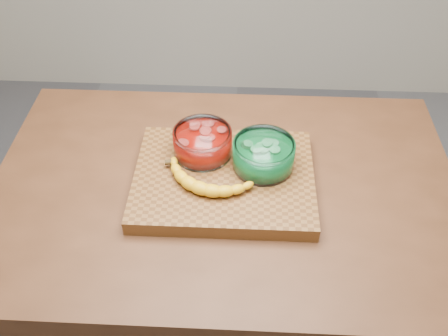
{
  "coord_description": "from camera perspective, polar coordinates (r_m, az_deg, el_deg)",
  "views": [
    {
      "loc": [
        0.04,
        -0.89,
        1.81
      ],
      "look_at": [
        0.0,
        0.0,
        0.96
      ],
      "focal_mm": 40.0,
      "sensor_mm": 36.0,
      "label": 1
    }
  ],
  "objects": [
    {
      "name": "counter",
      "position": [
        1.63,
        -0.0,
        -13.07
      ],
      "size": [
        1.2,
        0.8,
        0.9
      ],
      "primitive_type": "cube",
      "color": "#4B2916",
      "rests_on": "ground"
    },
    {
      "name": "bowl_green",
      "position": [
        1.25,
        4.53,
        1.47
      ],
      "size": [
        0.16,
        0.16,
        0.07
      ],
      "color": "white",
      "rests_on": "cutting_board"
    },
    {
      "name": "bowl_red",
      "position": [
        1.28,
        -2.46,
        2.9
      ],
      "size": [
        0.15,
        0.15,
        0.07
      ],
      "color": "white",
      "rests_on": "cutting_board"
    },
    {
      "name": "cutting_board",
      "position": [
        1.26,
        -0.0,
        -1.31
      ],
      "size": [
        0.45,
        0.35,
        0.04
      ],
      "primitive_type": "cube",
      "color": "brown",
      "rests_on": "counter"
    },
    {
      "name": "banana",
      "position": [
        1.22,
        -1.64,
        -0.97
      ],
      "size": [
        0.25,
        0.15,
        0.04
      ],
      "primitive_type": null,
      "color": "gold",
      "rests_on": "cutting_board"
    }
  ]
}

